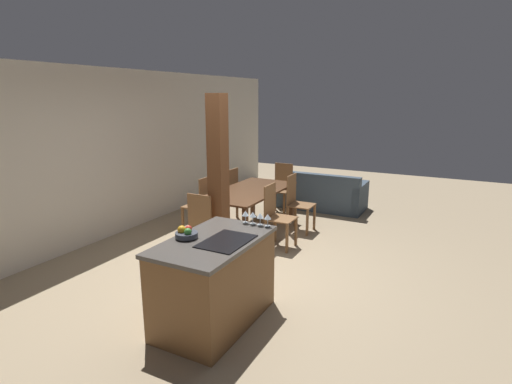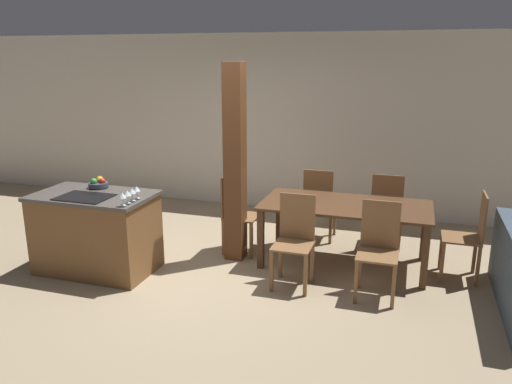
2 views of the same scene
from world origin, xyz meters
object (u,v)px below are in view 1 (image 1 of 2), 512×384
dining_chair_foot_end (281,187)px  wine_glass_near (268,217)px  kitchen_island (215,281)px  dining_chair_head_end (205,225)px  wine_glass_middle (260,216)px  wine_glass_far (253,215)px  dining_chair_near_left (276,215)px  dining_chair_far_left (201,204)px  couch (321,195)px  fruit_bowl (186,233)px  wine_glass_end (245,214)px  dining_chair_near_right (297,202)px  dining_chair_far_right (228,193)px  dining_table (249,195)px  timber_post (218,180)px

dining_chair_foot_end → wine_glass_near: bearing=-68.6°
kitchen_island → dining_chair_head_end: dining_chair_head_end is taller
kitchen_island → dining_chair_head_end: bearing=37.9°
wine_glass_middle → wine_glass_far: same height
dining_chair_near_left → dining_chair_far_left: 1.39m
wine_glass_far → wine_glass_near: bearing=-90.0°
dining_chair_head_end → couch: 3.37m
dining_chair_near_left → dining_chair_head_end: 1.14m
fruit_bowl → wine_glass_middle: (0.68, -0.48, 0.06)m
kitchen_island → couch: bearing=4.8°
dining_chair_far_left → dining_chair_foot_end: bearing=158.5°
couch → wine_glass_end: bearing=96.5°
dining_chair_near_right → wine_glass_far: bearing=-169.7°
fruit_bowl → wine_glass_end: 0.74m
wine_glass_near → dining_chair_far_right: wine_glass_near is taller
wine_glass_end → dining_chair_head_end: (0.72, 1.05, -0.50)m
dining_chair_near_right → dining_chair_far_right: (0.00, 1.39, 0.00)m
couch → fruit_bowl: bearing=92.0°
wine_glass_end → dining_chair_head_end: wine_glass_end is taller
wine_glass_far → dining_chair_near_right: wine_glass_far is taller
dining_table → dining_chair_far_right: size_ratio=1.97×
kitchen_island → dining_table: bearing=21.0°
dining_chair_head_end → kitchen_island: bearing=127.9°
fruit_bowl → wine_glass_middle: size_ratio=1.65×
dining_chair_far_left → dining_chair_near_left: bearing=90.0°
dining_chair_near_left → dining_chair_head_end: same height
fruit_bowl → dining_chair_far_left: size_ratio=0.23×
wine_glass_middle → dining_chair_near_left: wine_glass_middle is taller
dining_chair_near_left → dining_chair_foot_end: 1.89m
couch → dining_table: bearing=72.9°
wine_glass_far → wine_glass_end: same height
dining_chair_near_right → timber_post: timber_post is taller
wine_glass_near → dining_chair_near_left: size_ratio=0.14×
dining_chair_near_right → dining_chair_far_right: bearing=90.0°
wine_glass_middle → timber_post: bearing=52.5°
wine_glass_far → dining_chair_near_right: size_ratio=0.14×
wine_glass_middle → dining_chair_far_left: (1.63, 1.93, -0.50)m
wine_glass_near → dining_chair_near_right: wine_glass_near is taller
wine_glass_end → dining_chair_head_end: 1.37m
fruit_bowl → couch: size_ratio=0.13×
dining_chair_far_right → dining_chair_foot_end: bearing=142.4°
dining_table → dining_chair_foot_end: bearing=0.0°
dining_chair_far_left → dining_chair_far_right: bearing=-180.0°
wine_glass_middle → dining_chair_foot_end: 3.64m
dining_chair_far_left → wine_glass_far: bearing=48.5°
dining_chair_near_right → dining_chair_foot_end: size_ratio=1.00×
dining_chair_far_left → wine_glass_middle: bearing=49.9°
dining_chair_far_right → wine_glass_near: bearing=39.1°
dining_chair_far_left → couch: 2.75m
dining_chair_foot_end → couch: 0.93m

